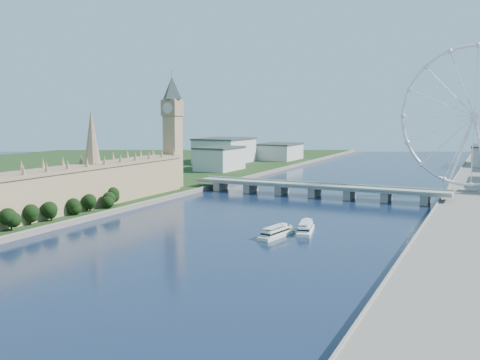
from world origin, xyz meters
The scene contains 8 objects.
ground centered at (0.00, 0.00, 0.00)m, with size 2000.00×2000.00×0.00m, color #1B284E.
parliament_range centered at (-128.00, 170.00, 18.48)m, with size 24.00×200.00×70.00m.
big_ben centered at (-128.00, 278.00, 66.57)m, with size 20.02×20.02×110.00m.
westminster_bridge centered at (0.00, 300.00, 6.63)m, with size 220.00×22.00×9.50m.
london_eye centered at (119.98, 355.08, 67.52)m, with size 113.60×39.12×124.30m.
city_skyline centered at (39.22, 560.08, 16.96)m, with size 505.00×280.00×32.00m.
tour_boat_near centered at (26.95, 143.05, 0.00)m, with size 7.76×30.35×6.71m, color beige, non-canonical shape.
tour_boat_far centered at (38.67, 161.46, 0.00)m, with size 8.05×31.42×6.96m, color white, non-canonical shape.
Camera 1 is at (137.45, -134.03, 69.51)m, focal length 40.00 mm.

